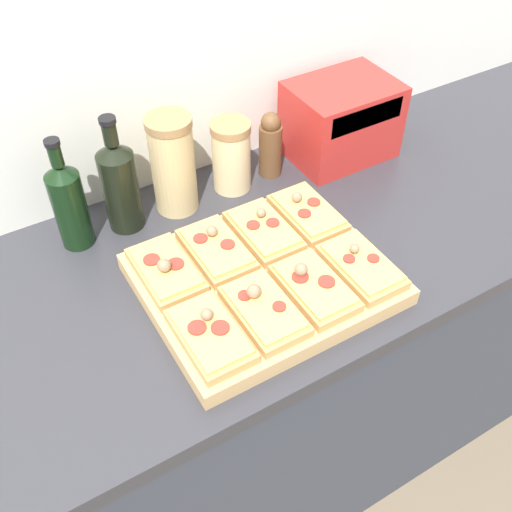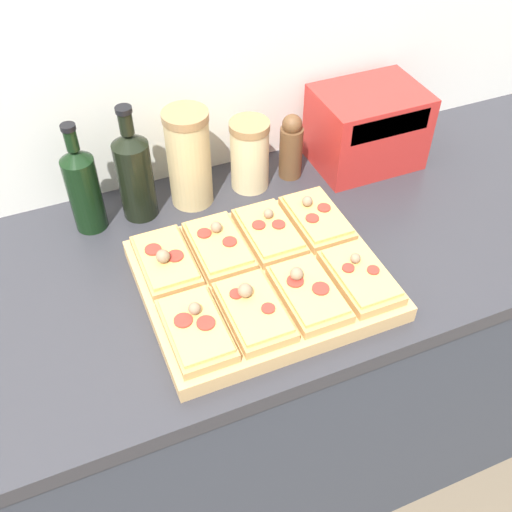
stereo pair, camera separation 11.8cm
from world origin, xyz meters
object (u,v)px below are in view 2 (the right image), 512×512
at_px(olive_oil_bottle, 83,187).
at_px(grain_jar_tall, 189,158).
at_px(cutting_board, 262,280).
at_px(grain_jar_short, 250,155).
at_px(toaster_oven, 367,127).
at_px(pepper_mill, 291,147).
at_px(wine_bottle, 135,173).

bearing_deg(olive_oil_bottle, grain_jar_tall, 0.00).
xyz_separation_m(cutting_board, grain_jar_tall, (-0.04, 0.31, 0.10)).
distance_m(grain_jar_short, toaster_oven, 0.30).
xyz_separation_m(cutting_board, toaster_oven, (0.40, 0.30, 0.08)).
distance_m(cutting_board, toaster_oven, 0.51).
distance_m(olive_oil_bottle, grain_jar_short, 0.38).
bearing_deg(cutting_board, pepper_mill, 56.46).
distance_m(wine_bottle, grain_jar_tall, 0.12).
relative_size(olive_oil_bottle, wine_bottle, 0.95).
xyz_separation_m(cutting_board, wine_bottle, (-0.16, 0.31, 0.09)).
xyz_separation_m(wine_bottle, grain_jar_short, (0.27, 0.00, -0.02)).
bearing_deg(wine_bottle, grain_jar_tall, 0.00).
distance_m(cutting_board, olive_oil_bottle, 0.43).
relative_size(cutting_board, olive_oil_bottle, 1.80).
bearing_deg(toaster_oven, pepper_mill, 175.64).
bearing_deg(grain_jar_short, cutting_board, -108.15).
relative_size(wine_bottle, toaster_oven, 0.98).
xyz_separation_m(grain_jar_tall, grain_jar_short, (0.14, 0.00, -0.03)).
xyz_separation_m(grain_jar_short, toaster_oven, (0.30, -0.01, 0.01)).
bearing_deg(pepper_mill, grain_jar_short, 180.00).
bearing_deg(cutting_board, olive_oil_bottle, 131.19).
bearing_deg(wine_bottle, grain_jar_short, 0.00).
distance_m(olive_oil_bottle, toaster_oven, 0.68).
distance_m(olive_oil_bottle, pepper_mill, 0.48).
distance_m(grain_jar_short, pepper_mill, 0.11).
height_order(cutting_board, wine_bottle, wine_bottle).
xyz_separation_m(grain_jar_tall, toaster_oven, (0.44, -0.01, -0.02)).
bearing_deg(grain_jar_tall, toaster_oven, -1.91).
distance_m(wine_bottle, grain_jar_short, 0.27).
height_order(grain_jar_short, toaster_oven, toaster_oven).
bearing_deg(toaster_oven, wine_bottle, 178.50).
relative_size(olive_oil_bottle, toaster_oven, 0.93).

